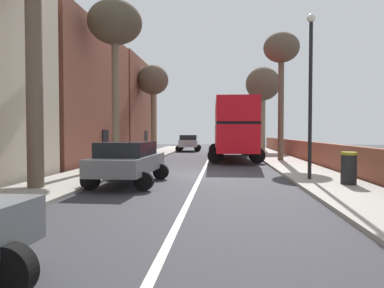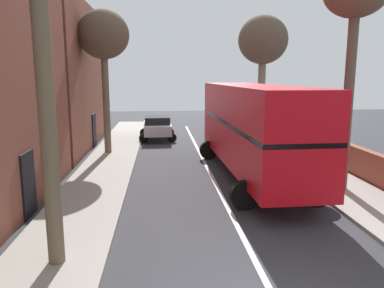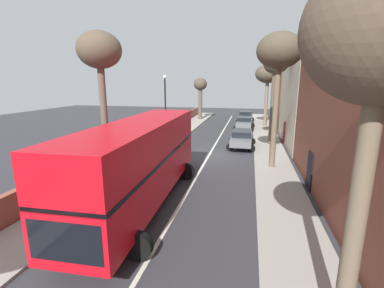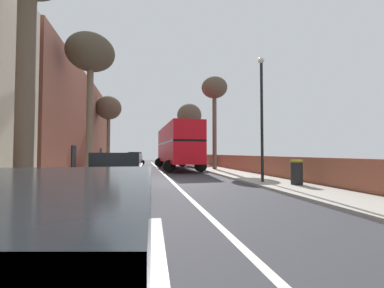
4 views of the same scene
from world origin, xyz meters
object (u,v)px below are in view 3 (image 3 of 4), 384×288
(street_tree_right_1, at_px, (200,88))
(street_tree_right_3, at_px, (100,56))
(litter_bin_right, at_px, (160,136))
(street_tree_left_6, at_px, (279,54))
(parked_car_grey_left_3, at_px, (245,122))
(double_decker_bus, at_px, (142,158))
(street_tree_left_4, at_px, (275,71))
(street_tree_left_2, at_px, (384,38))
(street_tree_left_0, at_px, (268,75))
(lamppost_right, at_px, (165,105))
(parked_car_grey_left_0, at_px, (242,138))
(parked_car_grey_left_2, at_px, (245,116))

(street_tree_right_1, relative_size, street_tree_right_3, 0.77)
(litter_bin_right, bearing_deg, street_tree_right_3, 92.82)
(street_tree_left_6, relative_size, litter_bin_right, 7.81)
(parked_car_grey_left_3, height_order, street_tree_right_3, street_tree_right_3)
(double_decker_bus, height_order, street_tree_left_4, street_tree_left_4)
(street_tree_left_2, distance_m, street_tree_left_4, 20.23)
(street_tree_left_0, xyz_separation_m, street_tree_right_3, (9.91, 23.49, 0.37))
(double_decker_bus, bearing_deg, street_tree_right_3, -36.17)
(street_tree_left_4, xyz_separation_m, lamppost_right, (9.47, 2.84, -2.99))
(street_tree_left_2, bearing_deg, double_decker_bus, -38.75)
(double_decker_bus, distance_m, street_tree_left_4, 16.75)
(parked_car_grey_left_3, bearing_deg, parked_car_grey_left_0, 89.99)
(street_tree_left_0, bearing_deg, parked_car_grey_left_3, 44.00)
(parked_car_grey_left_0, height_order, parked_car_grey_left_3, parked_car_grey_left_0)
(parked_car_grey_left_0, relative_size, street_tree_right_1, 0.72)
(parked_car_grey_left_2, xyz_separation_m, parked_car_grey_left_3, (0.00, 5.70, -0.07))
(street_tree_left_4, xyz_separation_m, litter_bin_right, (10.47, 1.52, -6.11))
(parked_car_grey_left_2, relative_size, street_tree_right_3, 0.51)
(street_tree_left_0, height_order, street_tree_right_1, street_tree_left_0)
(street_tree_left_4, bearing_deg, parked_car_grey_left_0, 31.33)
(street_tree_left_0, relative_size, street_tree_left_2, 1.02)
(parked_car_grey_left_2, bearing_deg, parked_car_grey_left_0, 89.99)
(street_tree_left_2, xyz_separation_m, street_tree_left_4, (0.12, -20.23, 0.27))
(street_tree_left_4, bearing_deg, street_tree_left_2, 90.34)
(parked_car_grey_left_2, relative_size, litter_bin_right, 3.80)
(street_tree_right_1, height_order, street_tree_left_4, street_tree_left_4)
(parked_car_grey_left_3, distance_m, litter_bin_right, 12.75)
(street_tree_right_1, distance_m, street_tree_left_4, 19.03)
(parked_car_grey_left_2, distance_m, street_tree_left_4, 15.64)
(parked_car_grey_left_3, bearing_deg, parked_car_grey_left_2, -90.00)
(double_decker_bus, height_order, parked_car_grey_left_2, double_decker_bus)
(lamppost_right, bearing_deg, street_tree_left_4, -163.32)
(street_tree_left_6, height_order, litter_bin_right, street_tree_left_6)
(parked_car_grey_left_2, bearing_deg, street_tree_right_1, -15.23)
(street_tree_left_6, bearing_deg, double_decker_bus, 48.52)
(street_tree_right_1, relative_size, lamppost_right, 1.01)
(street_tree_left_4, bearing_deg, parked_car_grey_left_3, -72.70)
(double_decker_bus, distance_m, street_tree_left_0, 26.98)
(double_decker_bus, height_order, parked_car_grey_left_0, double_decker_bus)
(street_tree_right_3, height_order, litter_bin_right, street_tree_right_3)
(parked_car_grey_left_3, bearing_deg, litter_bin_right, 52.27)
(parked_car_grey_left_3, xyz_separation_m, street_tree_left_6, (-2.24, 15.89, 6.65))
(lamppost_right, bearing_deg, parked_car_grey_left_3, -120.83)
(parked_car_grey_left_0, bearing_deg, street_tree_left_0, -101.71)
(parked_car_grey_left_2, height_order, street_tree_left_0, street_tree_left_0)
(litter_bin_right, bearing_deg, parked_car_grey_left_2, -116.30)
(double_decker_bus, relative_size, street_tree_right_1, 1.78)
(parked_car_grey_left_0, relative_size, street_tree_left_0, 0.58)
(street_tree_right_1, xyz_separation_m, lamppost_right, (-0.35, 19.05, -1.22))
(parked_car_grey_left_3, bearing_deg, street_tree_left_4, 107.30)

